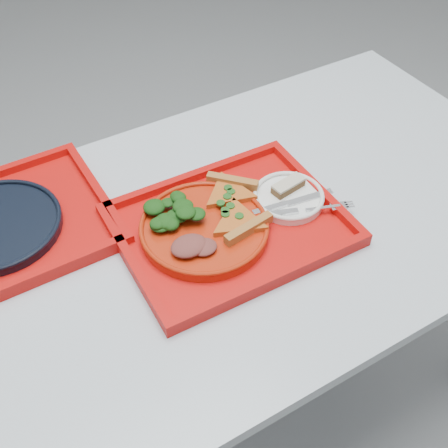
% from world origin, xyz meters
% --- Properties ---
extents(ground, '(10.00, 10.00, 0.00)m').
position_xyz_m(ground, '(0.00, 0.00, 0.00)').
color(ground, gray).
rests_on(ground, ground).
extents(table, '(1.60, 0.80, 0.75)m').
position_xyz_m(table, '(0.00, 0.00, 0.68)').
color(table, '#B1BAC7').
rests_on(table, ground).
extents(tray_main, '(0.46, 0.36, 0.01)m').
position_xyz_m(tray_main, '(0.05, -0.02, 0.76)').
color(tray_main, '#BF0D0A').
rests_on(tray_main, table).
extents(dinner_plate, '(0.26, 0.26, 0.02)m').
position_xyz_m(dinner_plate, '(-0.00, -0.01, 0.77)').
color(dinner_plate, '#AF240B').
rests_on(dinner_plate, tray_main).
extents(side_plate, '(0.15, 0.15, 0.01)m').
position_xyz_m(side_plate, '(0.20, -0.02, 0.77)').
color(side_plate, white).
rests_on(side_plate, tray_main).
extents(pizza_slice_a, '(0.13, 0.14, 0.02)m').
position_xyz_m(pizza_slice_a, '(0.06, -0.04, 0.79)').
color(pizza_slice_a, orange).
rests_on(pizza_slice_a, dinner_plate).
extents(pizza_slice_b, '(0.17, 0.17, 0.02)m').
position_xyz_m(pizza_slice_b, '(0.09, 0.04, 0.79)').
color(pizza_slice_b, orange).
rests_on(pizza_slice_b, dinner_plate).
extents(salad_heap, '(0.10, 0.09, 0.05)m').
position_xyz_m(salad_heap, '(-0.05, 0.04, 0.80)').
color(salad_heap, black).
rests_on(salad_heap, dinner_plate).
extents(meat_portion, '(0.07, 0.06, 0.02)m').
position_xyz_m(meat_portion, '(-0.06, -0.05, 0.79)').
color(meat_portion, brown).
rests_on(meat_portion, dinner_plate).
extents(dessert_bar, '(0.08, 0.04, 0.02)m').
position_xyz_m(dessert_bar, '(0.21, -0.00, 0.79)').
color(dessert_bar, '#462E17').
rests_on(dessert_bar, side_plate).
extents(knife, '(0.19, 0.04, 0.01)m').
position_xyz_m(knife, '(0.19, -0.04, 0.78)').
color(knife, silver).
rests_on(knife, side_plate).
extents(fork, '(0.18, 0.08, 0.01)m').
position_xyz_m(fork, '(0.20, -0.08, 0.78)').
color(fork, silver).
rests_on(fork, side_plate).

